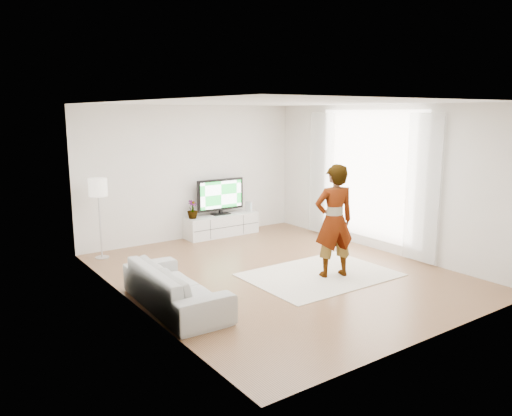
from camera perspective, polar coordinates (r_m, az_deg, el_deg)
floor at (r=8.46m, az=2.53°, el=-7.41°), size 6.00×6.00×0.00m
ceiling at (r=8.03m, az=2.70°, el=11.92°), size 6.00×6.00×0.00m
wall_left at (r=6.91m, az=-14.03°, el=0.10°), size 0.02×6.00×2.80m
wall_right at (r=9.84m, az=14.23°, el=3.24°), size 0.02×6.00×2.80m
wall_back at (r=10.64m, az=-7.34°, el=4.03°), size 5.00×0.02×2.80m
wall_front at (r=6.08m, az=20.17°, el=-1.70°), size 5.00×0.02×2.80m
window at (r=10.02m, az=12.87°, el=3.72°), size 0.01×2.60×2.50m
curtain_near at (r=9.16m, az=18.54°, el=2.13°), size 0.04×0.70×2.60m
curtain_far at (r=10.88m, az=7.48°, el=3.92°), size 0.04×0.70×2.60m
media_console at (r=10.91m, az=-3.95°, el=-1.95°), size 1.66×0.47×0.47m
television at (r=10.81m, az=-4.07°, el=1.46°), size 1.12×0.22×0.78m
game_console at (r=11.22m, az=-0.81°, el=0.22°), size 0.08×0.16×0.22m
potted_plant at (r=10.48m, az=-7.28°, el=-0.16°), size 0.28×0.28×0.39m
rug at (r=8.40m, az=7.31°, el=-7.57°), size 2.38×1.71×0.01m
player at (r=8.13m, az=8.91°, el=-1.47°), size 0.77×0.62×1.84m
sofa at (r=7.05m, az=-9.21°, el=-8.78°), size 0.86×2.06×0.59m
floor_lamp at (r=9.45m, az=-17.59°, el=1.88°), size 0.33×0.33×1.48m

